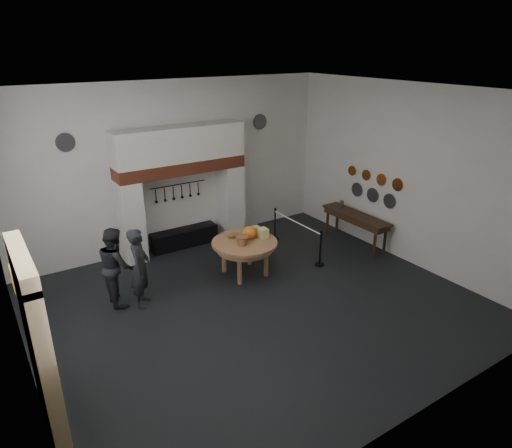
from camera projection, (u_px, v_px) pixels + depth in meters
floor at (257, 304)px, 10.01m from camera, size 9.00×8.00×0.02m
ceiling at (257, 92)px, 8.34m from camera, size 9.00×8.00×0.02m
wall_back at (176, 166)px, 12.28m from camera, size 9.00×0.02×4.50m
wall_front at (421, 293)px, 6.06m from camera, size 9.00×0.02×4.50m
wall_left at (8, 263)px, 6.89m from camera, size 0.02×8.00×4.50m
wall_right at (406, 175)px, 11.45m from camera, size 0.02×8.00×4.50m
chimney_pier_left at (131, 221)px, 11.70m from camera, size 0.55×0.70×2.15m
chimney_pier_right at (230, 201)px, 13.19m from camera, size 0.55×0.70×2.15m
hearth_brick_band at (181, 167)px, 11.99m from camera, size 3.50×0.72×0.32m
chimney_hood at (179, 144)px, 11.76m from camera, size 3.50×0.70×0.90m
iron_range at (184, 237)px, 12.81m from camera, size 1.90×0.45×0.50m
utensil_rail at (178, 185)px, 12.41m from camera, size 1.60×0.02×0.02m
door_recess at (33, 352)px, 6.50m from camera, size 0.04×1.10×2.50m
door_jamb_near at (48, 375)px, 5.98m from camera, size 0.22×0.30×2.60m
door_jamb_far at (31, 323)px, 7.07m from camera, size 0.22×0.30×2.60m
door_lintel at (21, 262)px, 6.02m from camera, size 0.22×1.70×0.30m
wall_plaque at (13, 279)px, 7.78m from camera, size 0.05×0.34×0.44m
work_table at (245, 243)px, 11.04m from camera, size 2.01×2.01×0.07m
pumpkin at (249, 232)px, 11.14m from camera, size 0.36×0.36×0.31m
cheese_block_big at (263, 233)px, 11.19m from camera, size 0.22×0.22×0.24m
cheese_block_small at (256, 230)px, 11.42m from camera, size 0.18×0.18×0.20m
wicker_basket at (242, 241)px, 10.79m from camera, size 0.40×0.40×0.22m
bread_loaf at (234, 235)px, 11.22m from camera, size 0.31×0.18×0.13m
visitor_near at (140, 268)px, 9.71m from camera, size 0.69×0.77×1.78m
visitor_far at (116, 266)px, 9.82m from camera, size 0.69×0.87×1.75m
side_table at (356, 215)px, 12.70m from camera, size 0.55×2.20×0.06m
pewter_jug at (341, 204)px, 13.11m from camera, size 0.12×0.12×0.22m
copper_pan_a at (398, 185)px, 11.70m from camera, size 0.03×0.34×0.34m
copper_pan_b at (381, 180)px, 12.13m from camera, size 0.03×0.32×0.32m
copper_pan_c at (366, 175)px, 12.55m from camera, size 0.03×0.30×0.30m
copper_pan_d at (352, 171)px, 12.98m from camera, size 0.03×0.28×0.28m
pewter_plate_left at (389, 201)px, 12.04m from camera, size 0.03×0.40×0.40m
pewter_plate_mid at (373, 195)px, 12.51m from camera, size 0.03×0.40×0.40m
pewter_plate_right at (357, 190)px, 12.97m from camera, size 0.03×0.40×0.40m
pewter_plate_back_left at (65, 142)px, 10.53m from camera, size 0.44×0.03×0.44m
pewter_plate_back_right at (260, 122)px, 13.27m from camera, size 0.44×0.03×0.44m
barrier_post_near at (320, 249)px, 11.62m from camera, size 0.05×0.05×0.90m
barrier_post_far at (275, 225)px, 13.18m from camera, size 0.05×0.05×0.90m
barrier_rope at (297, 222)px, 12.25m from camera, size 0.04×2.00×0.04m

